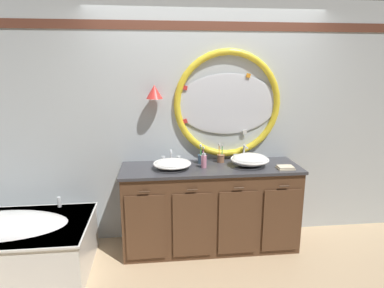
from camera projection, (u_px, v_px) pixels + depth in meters
ground_plane at (214, 259)px, 3.38m from camera, size 14.00×14.00×0.00m
back_wall_assembly at (208, 122)px, 3.64m from camera, size 6.40×0.26×2.60m
vanity_counter at (210, 207)px, 3.54m from camera, size 1.86×0.60×0.90m
bathtub at (1, 244)px, 3.09m from camera, size 1.64×0.90×0.59m
sink_basin_left at (172, 164)px, 3.35m from camera, size 0.39×0.39×0.10m
sink_basin_right at (250, 160)px, 3.43m from camera, size 0.40×0.40×0.14m
faucet_set_left at (171, 157)px, 3.57m from camera, size 0.22×0.14×0.14m
faucet_set_right at (244, 154)px, 3.65m from camera, size 0.24×0.15×0.18m
toothbrush_holder_left at (202, 158)px, 3.53m from camera, size 0.09×0.09×0.21m
toothbrush_holder_right at (221, 158)px, 3.57m from camera, size 0.08×0.08×0.21m
soap_dispenser at (204, 161)px, 3.38m from camera, size 0.06×0.06×0.16m
folded_hand_towel at (285, 168)px, 3.34m from camera, size 0.17×0.13×0.03m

